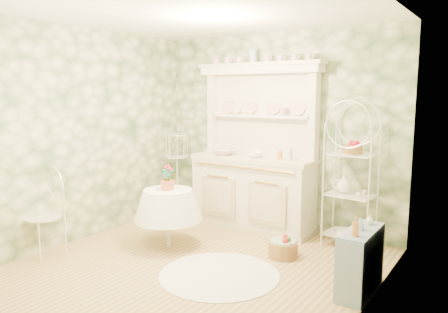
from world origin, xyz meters
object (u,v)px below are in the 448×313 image
Objects in this scene: bakers_rack at (351,179)px; round_table at (168,217)px; cafe_chair at (43,218)px; birdcage_stand at (177,171)px; kitchen_dresser at (253,147)px; floor_basket at (283,248)px; side_shelf at (360,260)px.

round_table is (-1.85, -1.24, -0.47)m from bakers_rack.
cafe_chair is 2.21m from birdcage_stand.
kitchen_dresser is at bearing 69.33° from round_table.
kitchen_dresser is 1.41m from bakers_rack.
cafe_chair reaches higher than floor_basket.
floor_basket is at bearing 158.26° from side_shelf.
birdcage_stand is 2.34m from floor_basket.
bakers_rack reaches higher than birdcage_stand.
bakers_rack is 1.19m from floor_basket.
cafe_chair is (-1.48, -2.28, -0.70)m from kitchen_dresser.
cafe_chair is 2.71× the size of floor_basket.
kitchen_dresser reaches higher than cafe_chair.
kitchen_dresser reaches higher than floor_basket.
side_shelf is 0.98× the size of round_table.
kitchen_dresser is 1.35× the size of bakers_rack.
floor_basket is at bearing -17.82° from birdcage_stand.
birdcage_stand reaches higher than round_table.
floor_basket is (0.86, -0.78, -1.04)m from kitchen_dresser.
birdcage_stand reaches higher than cafe_chair.
round_table is (-2.34, -0.06, 0.06)m from side_shelf.
bakers_rack is 2.25× the size of round_table.
side_shelf is at bearing 22.84° from cafe_chair.
bakers_rack reaches higher than cafe_chair.
kitchen_dresser is at bearing 61.87° from cafe_chair.
round_table is 0.84× the size of cafe_chair.
kitchen_dresser is 3.03× the size of round_table.
cafe_chair is at bearing -161.51° from side_shelf.
round_table is at bearing 50.52° from cafe_chair.
birdcage_stand is 4.14× the size of floor_basket.
bakers_rack is 5.14× the size of floor_basket.
birdcage_stand is at bearing 89.89° from cafe_chair.
side_shelf is (0.49, -1.19, -0.53)m from bakers_rack.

